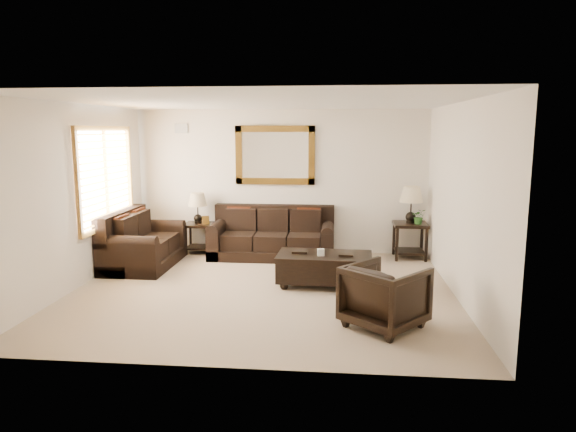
# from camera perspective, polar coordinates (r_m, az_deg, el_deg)

# --- Properties ---
(room) EXTENTS (5.51, 5.01, 2.71)m
(room) POSITION_cam_1_polar(r_m,az_deg,el_deg) (7.30, -2.94, 1.92)
(room) COLOR gray
(room) RESTS_ON ground
(window) EXTENTS (0.07, 1.96, 1.66)m
(window) POSITION_cam_1_polar(r_m,az_deg,el_deg) (8.92, -19.53, 4.06)
(window) COLOR white
(window) RESTS_ON room
(mirror) EXTENTS (1.50, 0.06, 1.10)m
(mirror) POSITION_cam_1_polar(r_m,az_deg,el_deg) (9.70, -1.46, 6.77)
(mirror) COLOR #462D0E
(mirror) RESTS_ON room
(air_vent) EXTENTS (0.25, 0.02, 0.18)m
(air_vent) POSITION_cam_1_polar(r_m,az_deg,el_deg) (10.08, -11.78, 9.52)
(air_vent) COLOR #999999
(air_vent) RESTS_ON room
(sofa) EXTENTS (2.26, 0.97, 0.92)m
(sofa) POSITION_cam_1_polar(r_m,az_deg,el_deg) (9.49, -1.72, -2.53)
(sofa) COLOR black
(sofa) RESTS_ON room
(loveseat) EXTENTS (1.01, 1.70, 0.96)m
(loveseat) POSITION_cam_1_polar(r_m,az_deg,el_deg) (9.20, -16.04, -3.18)
(loveseat) COLOR black
(loveseat) RESTS_ON room
(end_table_left) EXTENTS (0.52, 0.52, 1.15)m
(end_table_left) POSITION_cam_1_polar(r_m,az_deg,el_deg) (9.83, -9.97, 0.23)
(end_table_left) COLOR black
(end_table_left) RESTS_ON room
(end_table_right) EXTENTS (0.60, 0.60, 1.32)m
(end_table_right) POSITION_cam_1_polar(r_m,az_deg,el_deg) (9.52, 13.49, 0.48)
(end_table_right) COLOR black
(end_table_right) RESTS_ON room
(coffee_table) EXTENTS (1.44, 0.82, 0.60)m
(coffee_table) POSITION_cam_1_polar(r_m,az_deg,el_deg) (7.77, 4.07, -5.55)
(coffee_table) COLOR black
(coffee_table) RESTS_ON room
(armchair) EXTENTS (1.11, 1.10, 0.83)m
(armchair) POSITION_cam_1_polar(r_m,az_deg,el_deg) (6.21, 10.72, -8.42)
(armchair) COLOR black
(armchair) RESTS_ON floor
(potted_plant) EXTENTS (0.27, 0.30, 0.21)m
(potted_plant) POSITION_cam_1_polar(r_m,az_deg,el_deg) (9.45, 14.34, -0.24)
(potted_plant) COLOR #28561D
(potted_plant) RESTS_ON end_table_right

